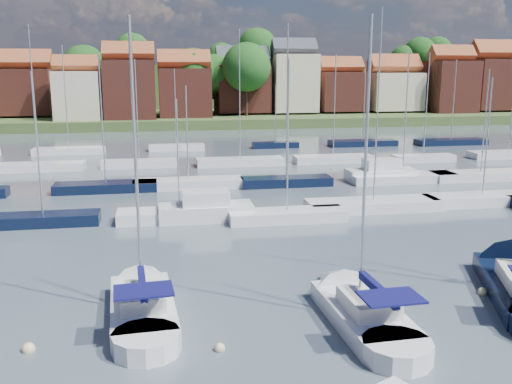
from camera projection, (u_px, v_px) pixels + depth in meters
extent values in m
plane|color=#3F4A55|center=(238.00, 171.00, 63.12)|extent=(260.00, 260.00, 0.00)
cube|color=silver|center=(143.00, 312.00, 26.21)|extent=(3.25, 6.95, 1.20)
cone|color=silver|center=(139.00, 279.00, 30.24)|extent=(3.03, 3.47, 2.83)
cylinder|color=silver|center=(147.00, 346.00, 22.99)|extent=(3.00, 3.00, 1.20)
cube|color=silver|center=(142.00, 297.00, 25.56)|extent=(2.15, 2.95, 0.70)
cylinder|color=#B2B2B7|center=(136.00, 163.00, 25.18)|extent=(0.14, 0.14, 12.57)
cylinder|color=#B2B2B7|center=(142.00, 286.00, 24.48)|extent=(0.34, 3.77, 0.10)
cube|color=#0E0F49|center=(142.00, 283.00, 24.45)|extent=(0.52, 3.59, 0.35)
cube|color=#0E0F49|center=(143.00, 290.00, 23.25)|extent=(2.50, 1.84, 0.08)
cube|color=silver|center=(363.00, 318.00, 25.54)|extent=(3.06, 6.87, 1.20)
cone|color=silver|center=(332.00, 284.00, 29.59)|extent=(2.94, 3.39, 2.82)
cylinder|color=silver|center=(397.00, 355.00, 22.31)|extent=(2.92, 2.92, 1.20)
cube|color=silver|center=(368.00, 303.00, 24.89)|extent=(2.08, 2.89, 0.70)
cylinder|color=#B2B2B7|center=(365.00, 166.00, 24.52)|extent=(0.14, 0.14, 12.54)
cylinder|color=#B2B2B7|center=(378.00, 293.00, 23.81)|extent=(0.23, 3.76, 0.10)
cube|color=#0E0F49|center=(378.00, 289.00, 23.78)|extent=(0.43, 3.58, 0.35)
cube|color=#0E0F49|center=(391.00, 297.00, 22.58)|extent=(2.46, 1.78, 0.08)
cone|color=black|center=(501.00, 258.00, 33.65)|extent=(4.79, 5.14, 3.56)
sphere|color=beige|center=(220.00, 350.00, 23.17)|extent=(0.44, 0.44, 0.44)
sphere|color=beige|center=(375.00, 366.00, 21.92)|extent=(0.47, 0.47, 0.47)
sphere|color=beige|center=(335.00, 282.00, 30.54)|extent=(0.51, 0.51, 0.51)
sphere|color=beige|center=(482.00, 294.00, 28.93)|extent=(0.48, 0.48, 0.48)
sphere|color=beige|center=(29.00, 351.00, 23.10)|extent=(0.53, 0.53, 0.53)
cube|color=black|center=(43.00, 221.00, 41.44)|extent=(8.01, 2.24, 1.00)
cylinder|color=#B2B2B7|center=(37.00, 144.00, 40.25)|extent=(0.12, 0.12, 10.16)
cube|color=silver|center=(180.00, 216.00, 42.77)|extent=(9.22, 2.58, 1.00)
cylinder|color=#B2B2B7|center=(178.00, 155.00, 41.79)|extent=(0.12, 0.12, 8.18)
cube|color=silver|center=(287.00, 216.00, 42.57)|extent=(8.78, 2.46, 1.00)
cylinder|color=#B2B2B7|center=(288.00, 136.00, 41.28)|extent=(0.12, 0.12, 11.06)
cube|color=silver|center=(373.00, 206.00, 45.83)|extent=(10.79, 3.02, 1.00)
cylinder|color=#B2B2B7|center=(378.00, 106.00, 44.13)|extent=(0.12, 0.12, 14.87)
cube|color=silver|center=(482.00, 200.00, 47.82)|extent=(10.13, 2.84, 1.00)
cylinder|color=#B2B2B7|center=(487.00, 137.00, 46.68)|extent=(0.12, 0.12, 9.59)
cube|color=silver|center=(206.00, 213.00, 42.88)|extent=(7.00, 2.60, 1.40)
cube|color=silver|center=(206.00, 199.00, 42.64)|extent=(3.50, 2.20, 1.30)
cube|color=black|center=(106.00, 188.00, 52.72)|extent=(9.30, 2.60, 1.00)
cylinder|color=#B2B2B7|center=(102.00, 120.00, 51.38)|extent=(0.12, 0.12, 11.48)
cube|color=silver|center=(188.00, 184.00, 54.36)|extent=(10.40, 2.91, 1.00)
cylinder|color=#B2B2B7|center=(187.00, 133.00, 53.31)|extent=(0.12, 0.12, 8.77)
cube|color=black|center=(286.00, 182.00, 55.24)|extent=(8.80, 2.46, 1.00)
cylinder|color=#B2B2B7|center=(287.00, 102.00, 53.60)|extent=(0.12, 0.12, 14.33)
cube|color=silver|center=(402.00, 178.00, 57.14)|extent=(10.73, 3.00, 1.00)
cylinder|color=#B2B2B7|center=(406.00, 113.00, 55.73)|extent=(0.12, 0.12, 12.14)
cube|color=silver|center=(480.00, 176.00, 58.37)|extent=(10.48, 2.93, 1.00)
cylinder|color=#B2B2B7|center=(485.00, 121.00, 57.16)|extent=(0.12, 0.12, 10.28)
cube|color=silver|center=(381.00, 176.00, 57.58)|extent=(7.00, 2.60, 1.40)
cube|color=silver|center=(381.00, 165.00, 57.35)|extent=(3.50, 2.20, 1.30)
cube|color=silver|center=(40.00, 167.00, 63.44)|extent=(9.71, 2.72, 1.00)
cylinder|color=#B2B2B7|center=(34.00, 95.00, 61.74)|extent=(0.12, 0.12, 14.88)
cube|color=silver|center=(139.00, 164.00, 65.56)|extent=(8.49, 2.38, 1.00)
cylinder|color=#B2B2B7|center=(137.00, 110.00, 64.24)|extent=(0.12, 0.12, 11.31)
cube|color=silver|center=(240.00, 162.00, 66.81)|extent=(10.16, 2.85, 1.00)
cylinder|color=#B2B2B7|center=(240.00, 95.00, 65.14)|extent=(0.12, 0.12, 14.59)
cube|color=silver|center=(333.00, 159.00, 68.84)|extent=(9.53, 2.67, 1.00)
cylinder|color=#B2B2B7|center=(335.00, 106.00, 67.46)|extent=(0.12, 0.12, 11.91)
cube|color=silver|center=(423.00, 159.00, 69.36)|extent=(7.62, 2.13, 1.00)
cylinder|color=#B2B2B7|center=(427.00, 104.00, 67.95)|extent=(0.12, 0.12, 12.13)
cube|color=silver|center=(508.00, 155.00, 72.43)|extent=(10.17, 2.85, 1.00)
cylinder|color=#B2B2B7|center=(512.00, 112.00, 71.28)|extent=(0.12, 0.12, 9.73)
cube|color=silver|center=(69.00, 151.00, 75.56)|extent=(9.24, 2.59, 1.00)
cylinder|color=#B2B2B7|center=(65.00, 97.00, 74.05)|extent=(0.12, 0.12, 13.17)
cube|color=silver|center=(177.00, 148.00, 78.67)|extent=(7.57, 2.12, 1.00)
cylinder|color=#B2B2B7|center=(175.00, 107.00, 77.46)|extent=(0.12, 0.12, 10.24)
cube|color=black|center=(275.00, 145.00, 81.18)|extent=(6.58, 1.84, 1.00)
cylinder|color=#B2B2B7|center=(276.00, 114.00, 80.22)|extent=(0.12, 0.12, 8.01)
cube|color=black|center=(363.00, 143.00, 83.32)|extent=(9.92, 2.78, 1.00)
cylinder|color=#B2B2B7|center=(364.00, 102.00, 82.04)|extent=(0.12, 0.12, 10.92)
cube|color=black|center=(451.00, 142.00, 84.57)|extent=(10.55, 2.95, 1.00)
cylinder|color=#B2B2B7|center=(454.00, 100.00, 83.23)|extent=(0.12, 0.12, 11.51)
cube|color=#445A2D|center=(193.00, 114.00, 137.14)|extent=(200.00, 70.00, 3.00)
cube|color=#445A2D|center=(186.00, 90.00, 160.19)|extent=(200.00, 60.00, 14.00)
cube|color=brown|center=(26.00, 92.00, 111.65)|extent=(10.37, 9.97, 8.73)
cube|color=brown|center=(24.00, 62.00, 110.44)|extent=(10.57, 5.13, 5.13)
cube|color=beige|center=(78.00, 96.00, 105.13)|extent=(8.09, 8.80, 8.96)
cube|color=brown|center=(76.00, 66.00, 103.96)|extent=(8.25, 4.00, 4.00)
cube|color=brown|center=(130.00, 90.00, 107.40)|extent=(9.36, 10.17, 10.97)
cube|color=brown|center=(128.00, 54.00, 105.98)|extent=(9.54, 4.63, 4.63)
cube|color=brown|center=(185.00, 93.00, 110.95)|extent=(9.90, 8.56, 9.42)
cube|color=brown|center=(184.00, 62.00, 109.68)|extent=(10.10, 4.90, 4.90)
cube|color=brown|center=(242.00, 89.00, 117.67)|extent=(10.59, 8.93, 9.49)
cube|color=#383A42|center=(242.00, 59.00, 116.37)|extent=(10.80, 5.24, 5.24)
cube|color=beige|center=(293.00, 83.00, 118.40)|extent=(9.01, 8.61, 11.65)
cube|color=#383A42|center=(294.00, 49.00, 116.92)|extent=(9.19, 4.46, 4.46)
cube|color=brown|center=(340.00, 91.00, 121.71)|extent=(9.10, 9.34, 8.00)
cube|color=brown|center=(340.00, 67.00, 120.62)|extent=(9.28, 4.50, 4.50)
cube|color=beige|center=(392.00, 91.00, 123.32)|extent=(10.86, 9.59, 7.88)
cube|color=brown|center=(394.00, 66.00, 122.19)|extent=(11.07, 5.37, 5.37)
cube|color=brown|center=(449.00, 87.00, 122.53)|extent=(9.18, 9.96, 10.97)
cube|color=brown|center=(452.00, 55.00, 121.11)|extent=(9.36, 4.54, 4.54)
cube|color=brown|center=(495.00, 84.00, 125.59)|extent=(11.39, 9.67, 10.76)
cube|color=brown|center=(497.00, 53.00, 124.14)|extent=(11.62, 5.64, 5.64)
cylinder|color=#382619|center=(418.00, 78.00, 143.51)|extent=(0.50, 0.50, 4.47)
sphere|color=#26591B|center=(420.00, 54.00, 142.21)|extent=(8.18, 8.18, 8.18)
cylinder|color=#382619|center=(216.00, 104.00, 116.69)|extent=(0.50, 0.50, 4.46)
sphere|color=#26591B|center=(215.00, 74.00, 115.40)|extent=(8.15, 8.15, 8.15)
cylinder|color=#382619|center=(257.00, 79.00, 134.73)|extent=(0.50, 0.50, 5.15)
sphere|color=#26591B|center=(257.00, 48.00, 133.24)|extent=(9.41, 9.41, 9.41)
cylinder|color=#382619|center=(134.00, 79.00, 132.40)|extent=(0.50, 0.50, 4.56)
sphere|color=#26591B|center=(132.00, 51.00, 131.08)|extent=(8.34, 8.34, 8.34)
cylinder|color=#382619|center=(86.00, 101.00, 121.09)|extent=(0.50, 0.50, 5.15)
sphere|color=#26591B|center=(84.00, 68.00, 119.59)|extent=(9.42, 9.42, 9.42)
cylinder|color=#382619|center=(11.00, 89.00, 119.93)|extent=(0.50, 0.50, 3.42)
sphere|color=#26591B|center=(9.00, 66.00, 118.93)|extent=(6.26, 6.26, 6.26)
cylinder|color=#382619|center=(258.00, 103.00, 126.95)|extent=(0.50, 0.50, 3.77)
sphere|color=#26591B|center=(258.00, 79.00, 125.85)|extent=(6.89, 6.89, 6.89)
cylinder|color=#382619|center=(247.00, 104.00, 112.75)|extent=(0.50, 0.50, 5.21)
sphere|color=#26591B|center=(246.00, 67.00, 111.24)|extent=(9.53, 9.53, 9.53)
cylinder|color=#382619|center=(464.00, 103.00, 132.18)|extent=(0.50, 0.50, 2.97)
sphere|color=#26591B|center=(466.00, 86.00, 131.31)|extent=(5.44, 5.44, 5.44)
cylinder|color=#382619|center=(194.00, 104.00, 113.78)|extent=(0.50, 0.50, 4.84)
sphere|color=#26591B|center=(193.00, 71.00, 112.37)|extent=(8.85, 8.85, 8.85)
cylinder|color=#382619|center=(402.00, 80.00, 143.09)|extent=(0.50, 0.50, 3.72)
sphere|color=#26591B|center=(404.00, 59.00, 142.01)|extent=(6.80, 6.80, 6.80)
cylinder|color=#382619|center=(449.00, 103.00, 123.52)|extent=(0.50, 0.50, 4.05)
sphere|color=#26591B|center=(451.00, 77.00, 122.35)|extent=(7.40, 7.40, 7.40)
cylinder|color=#382619|center=(222.00, 82.00, 133.09)|extent=(0.50, 0.50, 3.93)
sphere|color=#26591B|center=(222.00, 58.00, 131.95)|extent=(7.19, 7.19, 7.19)
cylinder|color=#382619|center=(337.00, 103.00, 125.42)|extent=(0.50, 0.50, 3.82)
sphere|color=#26591B|center=(338.00, 79.00, 124.31)|extent=(6.99, 6.99, 6.99)
cylinder|color=#382619|center=(110.00, 109.00, 110.58)|extent=(0.50, 0.50, 3.48)
sphere|color=#26591B|center=(109.00, 84.00, 109.56)|extent=(6.37, 6.37, 6.37)
cylinder|color=#382619|center=(444.00, 103.00, 132.57)|extent=(0.50, 0.50, 2.99)
sphere|color=#26591B|center=(445.00, 85.00, 131.71)|extent=(5.46, 5.46, 5.46)
cylinder|color=#382619|center=(215.00, 106.00, 119.84)|extent=(0.50, 0.50, 3.25)
sphere|color=#26591B|center=(215.00, 85.00, 118.90)|extent=(5.94, 5.94, 5.94)
cylinder|color=#382619|center=(183.00, 107.00, 120.38)|extent=(0.50, 0.50, 2.98)
sphere|color=#26591B|center=(182.00, 87.00, 119.51)|extent=(5.46, 5.46, 5.46)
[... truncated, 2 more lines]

